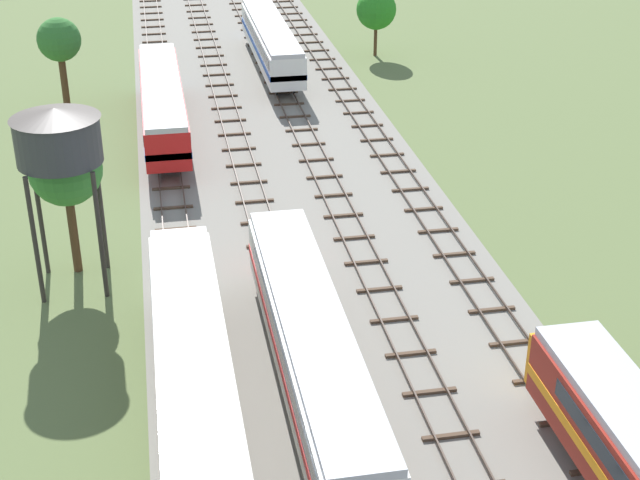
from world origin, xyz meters
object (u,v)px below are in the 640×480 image
at_px(diesel_railcar_left_midfar, 312,343).
at_px(diesel_railcar_centre_left_farther, 271,41).
at_px(water_tower, 58,138).
at_px(diesel_railcar_far_left_far, 162,101).
at_px(passenger_coach_far_left_mid, 195,385).

bearing_deg(diesel_railcar_left_midfar, diesel_railcar_centre_left_farther, 84.09).
bearing_deg(water_tower, diesel_railcar_far_left_far, 75.92).
distance_m(passenger_coach_far_left_mid, diesel_railcar_far_left_far, 35.22).
distance_m(diesel_railcar_centre_left_farther, water_tower, 39.79).
relative_size(diesel_railcar_left_midfar, water_tower, 2.14).
relative_size(passenger_coach_far_left_mid, diesel_railcar_left_midfar, 1.07).
height_order(passenger_coach_far_left_mid, diesel_railcar_left_midfar, same).
height_order(diesel_railcar_far_left_far, diesel_railcar_centre_left_farther, same).
distance_m(passenger_coach_far_left_mid, diesel_railcar_centre_left_farther, 51.11).
bearing_deg(diesel_railcar_centre_left_farther, water_tower, -112.87).
xyz_separation_m(diesel_railcar_left_midfar, water_tower, (-10.34, 11.74, 5.47)).
bearing_deg(diesel_railcar_left_midfar, passenger_coach_far_left_mid, -157.33).
distance_m(diesel_railcar_left_midfar, diesel_railcar_centre_left_farther, 48.31).
relative_size(diesel_railcar_left_midfar, diesel_railcar_centre_left_farther, 1.00).
xyz_separation_m(diesel_railcar_left_midfar, diesel_railcar_far_left_far, (-4.98, 33.14, 0.00)).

